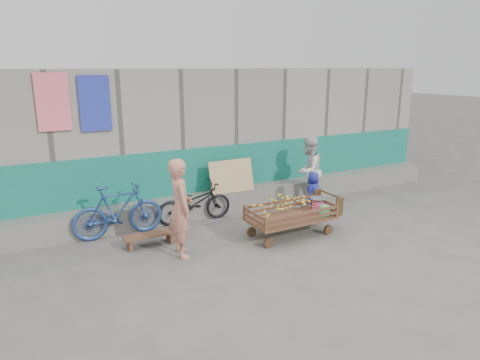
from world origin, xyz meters
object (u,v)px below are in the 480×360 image
bench (150,237)px  vendor_man (180,208)px  bicycle_dark (195,203)px  woman (308,171)px  banana_cart (290,210)px  child (313,193)px  bicycle_blue (118,211)px

bench → vendor_man: (0.36, -0.61, 0.66)m
bicycle_dark → woman: bearing=-91.3°
banana_cart → woman: size_ratio=1.11×
woman → child: woman is taller
banana_cart → bench: 2.56m
banana_cart → woman: bearing=43.3°
bicycle_dark → bicycle_blue: size_ratio=0.93×
banana_cart → child: child is taller
woman → bicycle_dark: size_ratio=1.02×
vendor_man → child: vendor_man is taller
bench → vendor_man: size_ratio=0.55×
vendor_man → child: size_ratio=1.82×
bench → bicycle_blue: bicycle_blue is taller
woman → child: size_ratio=1.73×
child → banana_cart: bearing=6.8°
vendor_man → child: 3.32m
banana_cart → woman: 2.00m
bench → child: child is taller
vendor_man → woman: 3.69m
vendor_man → bicycle_blue: vendor_man is taller
child → bicycle_dark: (-2.43, 0.70, -0.05)m
child → bicycle_dark: 2.53m
banana_cart → child: 1.43m
child → vendor_man: bearing=-16.4°
banana_cart → child: bearing=34.8°
banana_cart → bench: (-2.42, 0.76, -0.34)m
bicycle_dark → bicycle_blue: bicycle_blue is taller
child → bench: bearing=-27.1°
child → bicycle_blue: bearing=-37.2°
vendor_man → bicycle_blue: size_ratio=1.00×
vendor_man → woman: bearing=-65.0°
woman → bicycle_blue: (-4.22, 0.10, -0.29)m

